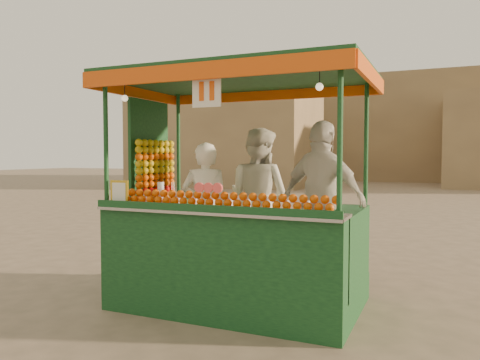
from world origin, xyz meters
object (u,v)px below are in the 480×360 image
at_px(juice_cart, 230,231).
at_px(vendor_middle, 258,198).
at_px(vendor_right, 322,200).
at_px(vendor_left, 205,209).

xyz_separation_m(juice_cart, vendor_middle, (0.05, 0.74, 0.32)).
distance_m(juice_cart, vendor_right, 1.10).
height_order(vendor_left, vendor_right, vendor_right).
bearing_deg(vendor_left, juice_cart, 147.48).
bearing_deg(vendor_middle, vendor_right, 174.02).
xyz_separation_m(vendor_left, vendor_middle, (0.42, 0.64, 0.09)).
relative_size(vendor_left, vendor_right, 0.86).
bearing_deg(juice_cart, vendor_middle, 85.98).
relative_size(juice_cart, vendor_middle, 1.67).
xyz_separation_m(vendor_middle, vendor_right, (0.89, -0.32, 0.03)).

